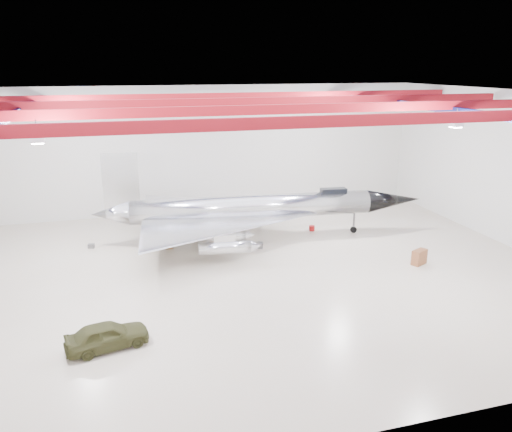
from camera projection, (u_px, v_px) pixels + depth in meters
name	position (u px, v px, depth m)	size (l,w,h in m)	color
floor	(241.00, 274.00, 31.37)	(40.00, 40.00, 0.00)	beige
wall_back	(198.00, 150.00, 43.58)	(40.00, 40.00, 0.00)	silver
ceiling	(239.00, 95.00, 28.17)	(40.00, 40.00, 0.00)	#0A0F38
ceiling_structure	(239.00, 107.00, 28.37)	(39.50, 29.50, 1.08)	maroon
jet_aircraft	(252.00, 210.00, 37.14)	(25.02, 15.63, 6.82)	silver
jeep	(107.00, 335.00, 23.04)	(1.52, 3.78, 1.29)	#3D3E1F
desk	(419.00, 257.00, 32.81)	(1.08, 0.54, 0.99)	brown
crate_ply	(169.00, 246.00, 35.74)	(0.53, 0.42, 0.37)	olive
toolbox_red	(218.00, 236.00, 37.82)	(0.48, 0.39, 0.34)	#9D0F12
engine_drum	(260.00, 245.00, 35.77)	(0.49, 0.49, 0.44)	#59595B
parts_bin	(231.00, 238.00, 37.31)	(0.53, 0.42, 0.37)	olive
crate_small	(91.00, 246.00, 35.83)	(0.43, 0.34, 0.30)	#59595B
tool_chest	(312.00, 228.00, 39.56)	(0.46, 0.46, 0.41)	#9D0F12
oil_barrel	(205.00, 245.00, 35.92)	(0.49, 0.39, 0.34)	olive
spares_box	(259.00, 224.00, 40.62)	(0.40, 0.40, 0.36)	#59595B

